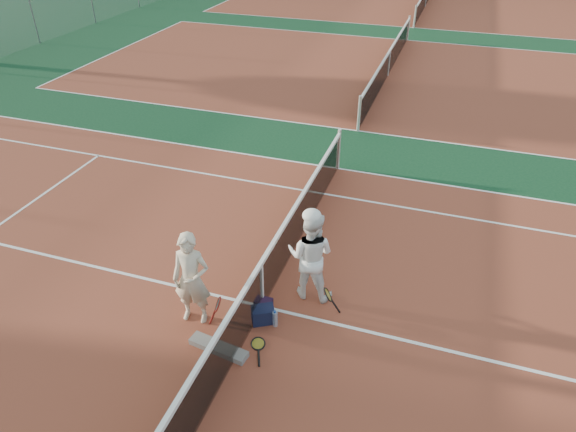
{
  "coord_description": "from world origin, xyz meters",
  "views": [
    {
      "loc": [
        2.56,
        -6.22,
        6.35
      ],
      "look_at": [
        0.0,
        1.41,
        1.05
      ],
      "focal_mm": 32.0,
      "sensor_mm": 36.0,
      "label": 1
    }
  ],
  "objects": [
    {
      "name": "sports_bag_navy",
      "position": [
        0.13,
        -0.33,
        0.15
      ],
      "size": [
        0.46,
        0.41,
        0.3
      ],
      "primitive_type": "cube",
      "rotation": [
        0.0,
        0.0,
        0.52
      ],
      "color": "black",
      "rests_on": "ground"
    },
    {
      "name": "racket_red",
      "position": [
        -0.55,
        -0.62,
        0.28
      ],
      "size": [
        0.32,
        0.34,
        0.57
      ],
      "primitive_type": null,
      "rotation": [
        0.0,
        0.0,
        0.35
      ],
      "color": "maroon",
      "rests_on": "ground"
    },
    {
      "name": "court_far_b",
      "position": [
        0.0,
        27.0,
        0.0
      ],
      "size": [
        23.77,
        10.97,
        0.01
      ],
      "primitive_type": "cube",
      "color": "brown",
      "rests_on": "ground"
    },
    {
      "name": "racket_spare",
      "position": [
        0.24,
        -0.85,
        0.01
      ],
      "size": [
        0.49,
        0.66,
        0.03
      ],
      "primitive_type": null,
      "rotation": [
        0.0,
        0.0,
        1.98
      ],
      "color": "black",
      "rests_on": "ground"
    },
    {
      "name": "racket_black_held",
      "position": [
        1.12,
        0.22,
        0.27
      ],
      "size": [
        0.38,
        0.36,
        0.54
      ],
      "primitive_type": null,
      "rotation": [
        0.0,
        0.0,
        3.47
      ],
      "color": "black",
      "rests_on": "ground"
    },
    {
      "name": "net_far_a",
      "position": [
        0.0,
        13.5,
        0.51
      ],
      "size": [
        0.1,
        10.98,
        1.02
      ],
      "primitive_type": null,
      "color": "black",
      "rests_on": "ground"
    },
    {
      "name": "player_b",
      "position": [
        0.68,
        0.61,
        0.87
      ],
      "size": [
        0.85,
        0.66,
        1.74
      ],
      "primitive_type": "imported",
      "rotation": [
        0.0,
        0.0,
        3.15
      ],
      "color": "white",
      "rests_on": "ground"
    },
    {
      "name": "ground",
      "position": [
        0.0,
        0.0,
        0.0
      ],
      "size": [
        130.0,
        130.0,
        0.0
      ],
      "primitive_type": "plane",
      "color": "#0E341C",
      "rests_on": "ground"
    },
    {
      "name": "player_a",
      "position": [
        -0.99,
        -0.61,
        0.87
      ],
      "size": [
        0.69,
        0.51,
        1.74
      ],
      "primitive_type": "imported",
      "rotation": [
        0.0,
        0.0,
        0.15
      ],
      "color": "beige",
      "rests_on": "ground"
    },
    {
      "name": "water_bottle",
      "position": [
        0.36,
        -0.36,
        0.15
      ],
      "size": [
        0.09,
        0.09,
        0.3
      ],
      "primitive_type": "cylinder",
      "color": "#C9E6FF",
      "rests_on": "ground"
    },
    {
      "name": "net_cover_canvas",
      "position": [
        -0.31,
        -1.16,
        0.05
      ],
      "size": [
        1.03,
        0.38,
        0.11
      ],
      "primitive_type": "cube",
      "rotation": [
        0.0,
        0.0,
        -0.14
      ],
      "color": "slate",
      "rests_on": "ground"
    },
    {
      "name": "sports_bag_purple",
      "position": [
        0.05,
        -0.07,
        0.12
      ],
      "size": [
        0.3,
        0.21,
        0.24
      ],
      "primitive_type": "cube",
      "rotation": [
        0.0,
        0.0,
        -0.01
      ],
      "color": "black",
      "rests_on": "ground"
    },
    {
      "name": "court_main",
      "position": [
        0.0,
        0.0,
        0.0
      ],
      "size": [
        23.77,
        10.97,
        0.01
      ],
      "primitive_type": "cube",
      "color": "brown",
      "rests_on": "ground"
    },
    {
      "name": "court_far_a",
      "position": [
        0.0,
        13.5,
        0.0
      ],
      "size": [
        23.77,
        10.97,
        0.01
      ],
      "primitive_type": "cube",
      "color": "brown",
      "rests_on": "ground"
    },
    {
      "name": "net_main",
      "position": [
        0.0,
        0.0,
        0.51
      ],
      "size": [
        0.1,
        10.98,
        1.02
      ],
      "primitive_type": null,
      "color": "black",
      "rests_on": "ground"
    }
  ]
}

